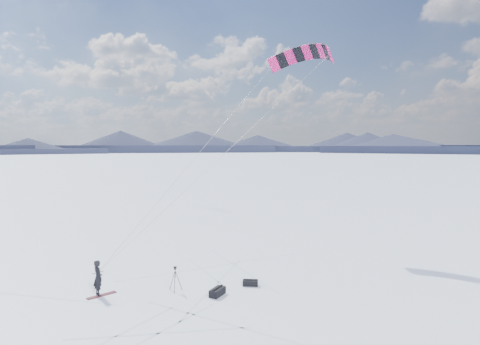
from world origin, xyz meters
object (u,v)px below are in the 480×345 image
snowkiter (98,295)px  gear_bag_a (217,292)px  snowboard (102,295)px  tripod (175,275)px  gear_bag_b (250,283)px

snowkiter → gear_bag_a: snowkiter is taller
snowboard → tripod: 3.66m
gear_bag_a → snowboard: bearing=116.9°
gear_bag_b → gear_bag_a: bearing=-135.9°
gear_bag_a → gear_bag_b: gear_bag_a is taller
snowboard → gear_bag_a: (5.01, -2.69, 0.17)m
snowboard → tripod: tripod is taller
snowkiter → snowboard: 0.18m
snowboard → gear_bag_b: gear_bag_b is taller
gear_bag_b → tripod: bearing=-164.1°
snowkiter → gear_bag_b: size_ratio=2.02×
snowkiter → gear_bag_a: 5.86m
gear_bag_b → snowkiter: bearing=-165.2°
gear_bag_b → snowboard: bearing=-164.6°
tripod → gear_bag_b: tripod is taller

